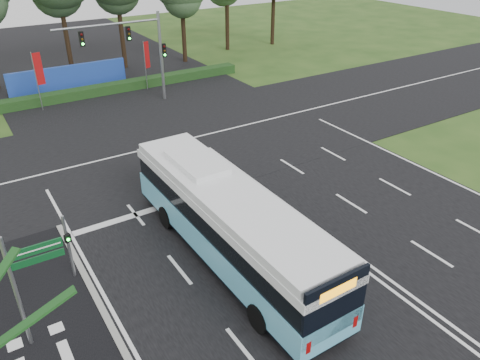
{
  "coord_description": "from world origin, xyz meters",
  "views": [
    {
      "loc": [
        -12.72,
        -14.42,
        12.87
      ],
      "look_at": [
        -2.3,
        2.0,
        2.16
      ],
      "focal_mm": 35.0,
      "sensor_mm": 36.0,
      "label": 1
    }
  ],
  "objects": [
    {
      "name": "banner_flag_left",
      "position": [
        -6.94,
        23.2,
        2.96
      ],
      "size": [
        0.67,
        0.15,
        4.54
      ],
      "rotation": [
        0.0,
        0.0,
        0.15
      ],
      "color": "gray",
      "rests_on": "ground"
    },
    {
      "name": "city_bus",
      "position": [
        -4.4,
        -0.42,
        1.86
      ],
      "size": [
        2.9,
        12.93,
        3.7
      ],
      "rotation": [
        0.0,
        0.0,
        0.01
      ],
      "color": "#5FBBDC",
      "rests_on": "ground"
    },
    {
      "name": "ground",
      "position": [
        0.0,
        0.0,
        0.0
      ],
      "size": [
        120.0,
        120.0,
        0.0
      ],
      "primitive_type": "plane",
      "color": "#264617",
      "rests_on": "ground"
    },
    {
      "name": "kerb_strip",
      "position": [
        -10.1,
        -3.0,
        0.06
      ],
      "size": [
        0.25,
        18.0,
        0.12
      ],
      "primitive_type": "cube",
      "color": "gray",
      "rests_on": "ground"
    },
    {
      "name": "pedestrian_signal",
      "position": [
        -10.43,
        1.93,
        1.63
      ],
      "size": [
        0.28,
        0.4,
        2.98
      ],
      "rotation": [
        0.0,
        0.0,
        0.33
      ],
      "color": "gray",
      "rests_on": "ground"
    },
    {
      "name": "traffic_light_gantry",
      "position": [
        0.21,
        20.5,
        4.66
      ],
      "size": [
        8.41,
        0.28,
        7.0
      ],
      "color": "gray",
      "rests_on": "ground"
    },
    {
      "name": "road_main",
      "position": [
        0.0,
        0.0,
        0.02
      ],
      "size": [
        20.0,
        120.0,
        0.04
      ],
      "primitive_type": "cube",
      "color": "black",
      "rests_on": "ground"
    },
    {
      "name": "hedge",
      "position": [
        0.0,
        24.5,
        0.4
      ],
      "size": [
        22.0,
        1.2,
        0.8
      ],
      "primitive_type": "cube",
      "color": "#153413",
      "rests_on": "ground"
    },
    {
      "name": "banner_flag_mid",
      "position": [
        2.0,
        23.76,
        2.75
      ],
      "size": [
        0.57,
        0.29,
        4.19
      ],
      "rotation": [
        0.0,
        0.0,
        0.43
      ],
      "color": "gray",
      "rests_on": "ground"
    },
    {
      "name": "blue_hoarding",
      "position": [
        -4.0,
        27.0,
        1.1
      ],
      "size": [
        10.0,
        0.3,
        2.2
      ],
      "primitive_type": "cube",
      "color": "#1E41A7",
      "rests_on": "ground"
    },
    {
      "name": "street_sign",
      "position": [
        -12.33,
        -0.81,
        2.82
      ],
      "size": [
        1.77,
        0.14,
        4.55
      ],
      "rotation": [
        0.0,
        0.0,
        -0.02
      ],
      "color": "gray",
      "rests_on": "ground"
    },
    {
      "name": "road_cross",
      "position": [
        0.0,
        12.0,
        0.03
      ],
      "size": [
        120.0,
        14.0,
        0.05
      ],
      "primitive_type": "cube",
      "color": "black",
      "rests_on": "ground"
    }
  ]
}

